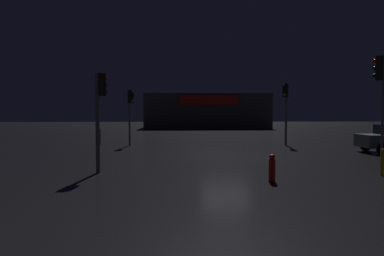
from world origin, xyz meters
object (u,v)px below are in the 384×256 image
traffic_signal_opposite (130,105)px  traffic_signal_cross_left (380,82)px  store_building (206,111)px  traffic_signal_cross_right (100,103)px  traffic_signal_main (286,102)px  fire_hydrant (272,168)px

traffic_signal_opposite → traffic_signal_cross_left: bearing=-41.2°
store_building → traffic_signal_cross_right: size_ratio=4.52×
traffic_signal_main → traffic_signal_opposite: size_ratio=1.12×
traffic_signal_main → fire_hydrant: size_ratio=4.57×
traffic_signal_main → fire_hydrant: bearing=-109.0°
traffic_signal_cross_left → fire_hydrant: bearing=-151.5°
traffic_signal_main → traffic_signal_cross_right: 14.78m
traffic_signal_main → traffic_signal_cross_right: size_ratio=1.12×
store_building → traffic_signal_cross_right: store_building is taller
traffic_signal_main → traffic_signal_cross_left: (0.87, -9.80, 0.62)m
store_building → fire_hydrant: store_building is taller
traffic_signal_main → fire_hydrant: (-4.35, -12.63, -2.47)m
traffic_signal_cross_right → fire_hydrant: 6.74m
store_building → traffic_signal_cross_right: (-7.25, -37.05, 0.27)m
traffic_signal_main → fire_hydrant: 13.59m
traffic_signal_opposite → fire_hydrant: bearing=-64.3°
traffic_signal_main → traffic_signal_opposite: traffic_signal_main is taller
traffic_signal_main → traffic_signal_cross_left: traffic_signal_cross_left is taller
traffic_signal_cross_left → traffic_signal_cross_right: (-11.24, -0.73, -0.93)m
traffic_signal_cross_left → store_building: bearing=96.3°
traffic_signal_opposite → traffic_signal_cross_right: traffic_signal_cross_right is taller
traffic_signal_main → traffic_signal_cross_right: bearing=-134.6°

